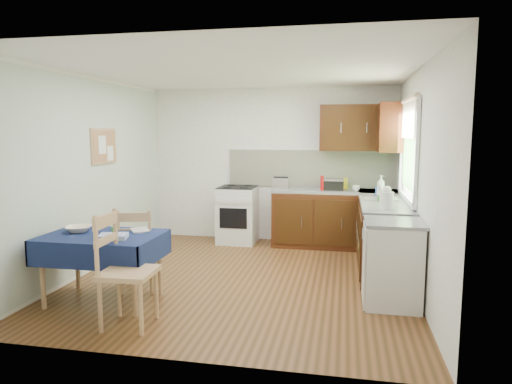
% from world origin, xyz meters
% --- Properties ---
extents(floor, '(4.20, 4.20, 0.00)m').
position_xyz_m(floor, '(0.00, 0.00, 0.00)').
color(floor, '#442B12').
rests_on(floor, ground).
extents(ceiling, '(4.00, 4.20, 0.02)m').
position_xyz_m(ceiling, '(0.00, 0.00, 2.50)').
color(ceiling, white).
rests_on(ceiling, wall_back).
extents(wall_back, '(4.00, 0.02, 2.50)m').
position_xyz_m(wall_back, '(0.00, 2.10, 1.25)').
color(wall_back, silver).
rests_on(wall_back, ground).
extents(wall_front, '(4.00, 0.02, 2.50)m').
position_xyz_m(wall_front, '(0.00, -2.10, 1.25)').
color(wall_front, silver).
rests_on(wall_front, ground).
extents(wall_left, '(0.02, 4.20, 2.50)m').
position_xyz_m(wall_left, '(-2.00, 0.00, 1.25)').
color(wall_left, silver).
rests_on(wall_left, ground).
extents(wall_right, '(0.02, 4.20, 2.50)m').
position_xyz_m(wall_right, '(2.00, 0.00, 1.25)').
color(wall_right, silver).
rests_on(wall_right, ground).
extents(base_cabinets, '(1.90, 2.30, 0.86)m').
position_xyz_m(base_cabinets, '(1.36, 1.26, 0.43)').
color(base_cabinets, '#321B08').
rests_on(base_cabinets, ground).
extents(worktop_back, '(1.90, 0.60, 0.04)m').
position_xyz_m(worktop_back, '(1.05, 1.80, 0.88)').
color(worktop_back, gray).
rests_on(worktop_back, base_cabinets).
extents(worktop_right, '(0.60, 1.70, 0.04)m').
position_xyz_m(worktop_right, '(1.70, 0.65, 0.88)').
color(worktop_right, gray).
rests_on(worktop_right, base_cabinets).
extents(worktop_corner, '(0.60, 0.60, 0.04)m').
position_xyz_m(worktop_corner, '(1.70, 1.80, 0.88)').
color(worktop_corner, gray).
rests_on(worktop_corner, base_cabinets).
extents(splashback, '(2.70, 0.02, 0.60)m').
position_xyz_m(splashback, '(0.65, 2.08, 1.20)').
color(splashback, white).
rests_on(splashback, wall_back).
extents(upper_cabinets, '(1.20, 0.85, 0.70)m').
position_xyz_m(upper_cabinets, '(1.52, 1.80, 1.85)').
color(upper_cabinets, '#321B08').
rests_on(upper_cabinets, wall_back).
extents(stove, '(0.60, 0.61, 0.92)m').
position_xyz_m(stove, '(-0.50, 1.80, 0.46)').
color(stove, silver).
rests_on(stove, ground).
extents(window, '(0.04, 1.48, 1.26)m').
position_xyz_m(window, '(1.97, 0.70, 1.65)').
color(window, '#2D5523').
rests_on(window, wall_right).
extents(fridge, '(0.58, 0.60, 0.89)m').
position_xyz_m(fridge, '(1.70, -0.55, 0.44)').
color(fridge, silver).
rests_on(fridge, ground).
extents(corkboard, '(0.04, 0.62, 0.47)m').
position_xyz_m(corkboard, '(-1.97, 0.30, 1.60)').
color(corkboard, '#A97A54').
rests_on(corkboard, wall_left).
extents(dining_table, '(1.20, 0.81, 0.72)m').
position_xyz_m(dining_table, '(-1.28, -1.05, 0.62)').
color(dining_table, '#0E1A3A').
rests_on(dining_table, ground).
extents(chair_far, '(0.50, 0.50, 0.94)m').
position_xyz_m(chair_far, '(-1.08, -0.66, 0.50)').
color(chair_far, '#A97A54').
rests_on(chair_far, ground).
extents(chair_near, '(0.49, 0.49, 1.06)m').
position_xyz_m(chair_near, '(-0.79, -1.56, 0.56)').
color(chair_near, '#A97A54').
rests_on(chair_near, ground).
extents(toaster, '(0.26, 0.16, 0.20)m').
position_xyz_m(toaster, '(0.22, 1.70, 0.99)').
color(toaster, silver).
rests_on(toaster, worktop_back).
extents(sandwich_press, '(0.30, 0.26, 0.17)m').
position_xyz_m(sandwich_press, '(1.03, 1.80, 0.99)').
color(sandwich_press, black).
rests_on(sandwich_press, worktop_back).
extents(sauce_bottle, '(0.05, 0.05, 0.23)m').
position_xyz_m(sauce_bottle, '(0.86, 1.67, 1.01)').
color(sauce_bottle, '#B90F0E').
rests_on(sauce_bottle, worktop_back).
extents(yellow_packet, '(0.15, 0.12, 0.17)m').
position_xyz_m(yellow_packet, '(1.18, 1.94, 0.99)').
color(yellow_packet, yellow).
rests_on(yellow_packet, worktop_back).
extents(dish_rack, '(0.43, 0.33, 0.20)m').
position_xyz_m(dish_rack, '(1.67, 0.88, 0.92)').
color(dish_rack, gray).
rests_on(dish_rack, worktop_right).
extents(kettle, '(0.16, 0.16, 0.27)m').
position_xyz_m(kettle, '(1.68, 0.12, 1.02)').
color(kettle, silver).
rests_on(kettle, worktop_right).
extents(cup, '(0.14, 0.14, 0.09)m').
position_xyz_m(cup, '(1.37, 1.69, 0.94)').
color(cup, silver).
rests_on(cup, worktop_back).
extents(soap_bottle_a, '(0.16, 0.16, 0.29)m').
position_xyz_m(soap_bottle_a, '(1.69, 1.21, 1.04)').
color(soap_bottle_a, silver).
rests_on(soap_bottle_a, worktop_right).
extents(soap_bottle_b, '(0.12, 0.12, 0.18)m').
position_xyz_m(soap_bottle_b, '(1.68, 1.28, 0.99)').
color(soap_bottle_b, blue).
rests_on(soap_bottle_b, worktop_right).
extents(soap_bottle_c, '(0.15, 0.15, 0.15)m').
position_xyz_m(soap_bottle_c, '(1.67, 0.60, 0.98)').
color(soap_bottle_c, green).
rests_on(soap_bottle_c, worktop_right).
extents(plate_bowl, '(0.34, 0.34, 0.06)m').
position_xyz_m(plate_bowl, '(-1.58, -0.98, 0.76)').
color(plate_bowl, '#F8E7CB').
rests_on(plate_bowl, dining_table).
extents(book, '(0.28, 0.30, 0.02)m').
position_xyz_m(book, '(-1.04, -0.86, 0.73)').
color(book, white).
rests_on(book, dining_table).
extents(spice_jar, '(0.04, 0.04, 0.09)m').
position_xyz_m(spice_jar, '(-1.15, -1.04, 0.77)').
color(spice_jar, green).
rests_on(spice_jar, dining_table).
extents(tea_towel, '(0.32, 0.28, 0.05)m').
position_xyz_m(tea_towel, '(-1.06, -1.21, 0.75)').
color(tea_towel, navy).
rests_on(tea_towel, dining_table).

